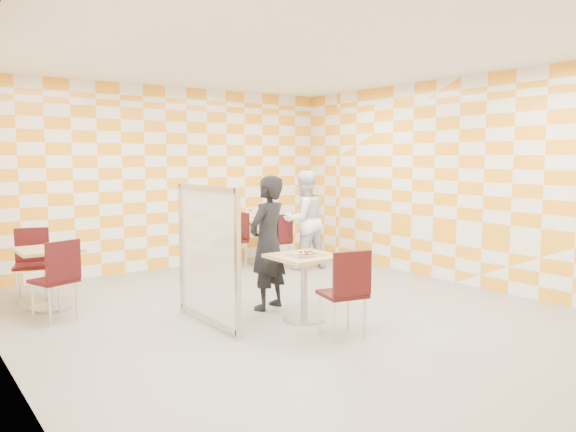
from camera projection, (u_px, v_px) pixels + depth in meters
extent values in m
plane|color=gray|center=(291.00, 315.00, 6.58)|extent=(7.00, 7.00, 0.00)
plane|color=white|center=(291.00, 54.00, 6.27)|extent=(7.00, 7.00, 0.00)
plane|color=white|center=(167.00, 178.00, 9.26)|extent=(6.00, 0.00, 6.00)
plane|color=white|center=(1.00, 199.00, 4.69)|extent=(0.00, 7.00, 7.00)
plane|color=white|center=(458.00, 181.00, 8.16)|extent=(0.00, 7.00, 7.00)
cube|color=tan|center=(304.00, 257.00, 6.32)|extent=(0.70, 0.70, 0.04)
cylinder|color=#A5A5AA|center=(304.00, 288.00, 6.36)|extent=(0.08, 0.08, 0.70)
cylinder|color=#A5A5AA|center=(304.00, 319.00, 6.40)|extent=(0.50, 0.50, 0.03)
cube|color=tan|center=(264.00, 222.00, 9.73)|extent=(0.70, 0.70, 0.04)
cylinder|color=#A5A5AA|center=(264.00, 242.00, 9.77)|extent=(0.08, 0.08, 0.70)
cylinder|color=#A5A5AA|center=(264.00, 262.00, 9.81)|extent=(0.50, 0.50, 0.03)
cube|color=tan|center=(49.00, 250.00, 6.81)|extent=(0.70, 0.70, 0.04)
cylinder|color=#A5A5AA|center=(50.00, 279.00, 6.85)|extent=(0.08, 0.08, 0.70)
cylinder|color=#A5A5AA|center=(51.00, 307.00, 6.88)|extent=(0.50, 0.50, 0.03)
cube|color=#370B0D|center=(342.00, 294.00, 5.75)|extent=(0.50, 0.50, 0.04)
cube|color=#370B0D|center=(352.00, 274.00, 5.54)|extent=(0.42, 0.13, 0.45)
cylinder|color=silver|center=(349.00, 310.00, 6.00)|extent=(0.03, 0.03, 0.43)
cylinder|color=silver|center=(320.00, 314.00, 5.87)|extent=(0.03, 0.03, 0.43)
cylinder|color=silver|center=(365.00, 319.00, 5.69)|extent=(0.03, 0.03, 0.43)
cylinder|color=silver|center=(335.00, 323.00, 5.56)|extent=(0.03, 0.03, 0.43)
cube|color=#370B0D|center=(275.00, 242.00, 9.29)|extent=(0.45, 0.45, 0.04)
cube|color=#370B0D|center=(281.00, 228.00, 9.10)|extent=(0.42, 0.07, 0.45)
cylinder|color=silver|center=(279.00, 253.00, 9.55)|extent=(0.03, 0.03, 0.43)
cylinder|color=silver|center=(261.00, 255.00, 9.37)|extent=(0.03, 0.03, 0.43)
cylinder|color=silver|center=(289.00, 256.00, 9.26)|extent=(0.03, 0.03, 0.43)
cylinder|color=silver|center=(272.00, 258.00, 9.08)|extent=(0.03, 0.03, 0.43)
cube|color=#370B0D|center=(232.00, 241.00, 9.37)|extent=(0.43, 0.43, 0.04)
cube|color=#370B0D|center=(242.00, 226.00, 9.46)|extent=(0.05, 0.42, 0.45)
cylinder|color=silver|center=(218.00, 255.00, 9.43)|extent=(0.03, 0.03, 0.43)
cylinder|color=silver|center=(228.00, 258.00, 9.16)|extent=(0.03, 0.03, 0.43)
cylinder|color=silver|center=(235.00, 253.00, 9.63)|extent=(0.03, 0.03, 0.43)
cylinder|color=silver|center=(246.00, 255.00, 9.36)|extent=(0.03, 0.03, 0.43)
cube|color=#370B0D|center=(54.00, 281.00, 6.38)|extent=(0.54, 0.54, 0.04)
cube|color=#370B0D|center=(63.00, 261.00, 6.24)|extent=(0.41, 0.18, 0.45)
cylinder|color=silver|center=(59.00, 296.00, 6.64)|extent=(0.03, 0.03, 0.43)
cylinder|color=silver|center=(32.00, 302.00, 6.36)|extent=(0.03, 0.03, 0.43)
cylinder|color=silver|center=(77.00, 300.00, 6.44)|extent=(0.03, 0.03, 0.43)
cylinder|color=silver|center=(50.00, 306.00, 6.17)|extent=(0.03, 0.03, 0.43)
cube|color=#370B0D|center=(31.00, 266.00, 7.23)|extent=(0.52, 0.52, 0.04)
cube|color=#370B0D|center=(32.00, 245.00, 7.39)|extent=(0.41, 0.15, 0.45)
cylinder|color=silver|center=(16.00, 288.00, 7.04)|extent=(0.03, 0.03, 0.43)
cylinder|color=silver|center=(46.00, 286.00, 7.15)|extent=(0.03, 0.03, 0.43)
cylinder|color=silver|center=(19.00, 282.00, 7.36)|extent=(0.03, 0.03, 0.43)
cylinder|color=silver|center=(47.00, 280.00, 7.47)|extent=(0.03, 0.03, 0.43)
cube|color=white|center=(208.00, 254.00, 6.11)|extent=(0.02, 1.30, 1.40)
cube|color=#B2B2B7|center=(207.00, 188.00, 6.04)|extent=(0.05, 1.30, 0.05)
cube|color=#B2B2B7|center=(208.00, 318.00, 6.19)|extent=(0.05, 1.30, 0.05)
cube|color=#B2B2B7|center=(238.00, 263.00, 5.59)|extent=(0.05, 0.05, 1.50)
cylinder|color=#B2B2B7|center=(239.00, 338.00, 5.67)|extent=(0.08, 0.08, 0.05)
cube|color=#B2B2B7|center=(182.00, 246.00, 6.64)|extent=(0.05, 0.05, 1.50)
cylinder|color=#B2B2B7|center=(183.00, 310.00, 6.72)|extent=(0.08, 0.08, 0.05)
imported|color=black|center=(268.00, 243.00, 6.80)|extent=(0.69, 0.57, 1.63)
imported|color=white|center=(304.00, 220.00, 9.27)|extent=(0.82, 0.66, 1.63)
cube|color=silver|center=(305.00, 255.00, 6.30)|extent=(0.38, 0.34, 0.01)
cone|color=tan|center=(305.00, 254.00, 6.30)|extent=(0.40, 0.40, 0.02)
cone|color=#F2D88C|center=(304.00, 252.00, 6.32)|extent=(0.33, 0.33, 0.01)
cylinder|color=maroon|center=(307.00, 254.00, 6.18)|extent=(0.04, 0.04, 0.01)
cylinder|color=maroon|center=(314.00, 253.00, 6.25)|extent=(0.04, 0.04, 0.01)
cylinder|color=maroon|center=(306.00, 252.00, 6.28)|extent=(0.04, 0.04, 0.01)
cylinder|color=maroon|center=(300.00, 252.00, 6.29)|extent=(0.04, 0.04, 0.01)
cylinder|color=maroon|center=(309.00, 251.00, 6.34)|extent=(0.04, 0.04, 0.01)
torus|color=black|center=(311.00, 252.00, 6.30)|extent=(0.03, 0.03, 0.01)
torus|color=black|center=(307.00, 253.00, 6.24)|extent=(0.03, 0.03, 0.01)
torus|color=black|center=(305.00, 251.00, 6.34)|extent=(0.03, 0.03, 0.01)
torus|color=black|center=(301.00, 253.00, 6.24)|extent=(0.03, 0.03, 0.01)
cylinder|color=white|center=(251.00, 216.00, 9.73)|extent=(0.06, 0.06, 0.16)
cylinder|color=red|center=(250.00, 210.00, 9.72)|extent=(0.04, 0.04, 0.04)
cylinder|color=black|center=(267.00, 215.00, 9.75)|extent=(0.07, 0.07, 0.20)
cylinder|color=red|center=(267.00, 208.00, 9.74)|extent=(0.03, 0.03, 0.03)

